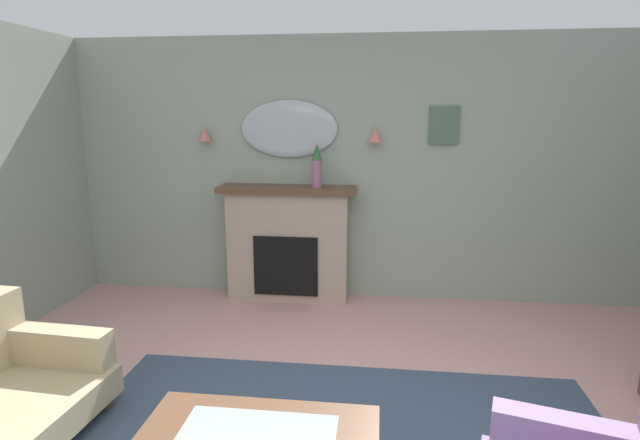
{
  "coord_description": "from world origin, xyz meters",
  "views": [
    {
      "loc": [
        0.19,
        -2.07,
        1.87
      ],
      "look_at": [
        -0.27,
        1.76,
        1.05
      ],
      "focal_mm": 28.36,
      "sensor_mm": 36.0,
      "label": 1
    }
  ],
  "objects_px": {
    "wall_sconce_right": "(375,135)",
    "framed_picture": "(444,125)",
    "wall_mirror": "(289,129)",
    "wall_sconce_left": "(204,134)",
    "mantel_vase_left": "(317,165)",
    "fireplace": "(288,244)"
  },
  "relations": [
    {
      "from": "wall_sconce_right",
      "to": "framed_picture",
      "type": "relative_size",
      "value": 0.39
    },
    {
      "from": "wall_mirror",
      "to": "wall_sconce_left",
      "type": "relative_size",
      "value": 6.86
    },
    {
      "from": "mantel_vase_left",
      "to": "framed_picture",
      "type": "bearing_deg",
      "value": 8.53
    },
    {
      "from": "fireplace",
      "to": "framed_picture",
      "type": "height_order",
      "value": "framed_picture"
    },
    {
      "from": "mantel_vase_left",
      "to": "framed_picture",
      "type": "relative_size",
      "value": 1.17
    },
    {
      "from": "fireplace",
      "to": "wall_mirror",
      "type": "height_order",
      "value": "wall_mirror"
    },
    {
      "from": "wall_mirror",
      "to": "fireplace",
      "type": "bearing_deg",
      "value": -90.0
    },
    {
      "from": "framed_picture",
      "to": "fireplace",
      "type": "bearing_deg",
      "value": -174.23
    },
    {
      "from": "wall_sconce_right",
      "to": "framed_picture",
      "type": "height_order",
      "value": "framed_picture"
    },
    {
      "from": "wall_sconce_left",
      "to": "wall_mirror",
      "type": "bearing_deg",
      "value": 3.37
    },
    {
      "from": "wall_sconce_left",
      "to": "wall_sconce_right",
      "type": "relative_size",
      "value": 1.0
    },
    {
      "from": "fireplace",
      "to": "wall_sconce_left",
      "type": "height_order",
      "value": "wall_sconce_left"
    },
    {
      "from": "mantel_vase_left",
      "to": "wall_sconce_left",
      "type": "distance_m",
      "value": 1.19
    },
    {
      "from": "fireplace",
      "to": "wall_sconce_right",
      "type": "relative_size",
      "value": 9.71
    },
    {
      "from": "wall_sconce_left",
      "to": "fireplace",
      "type": "bearing_deg",
      "value": -6.16
    },
    {
      "from": "mantel_vase_left",
      "to": "wall_sconce_right",
      "type": "xyz_separation_m",
      "value": [
        0.55,
        0.12,
        0.29
      ]
    },
    {
      "from": "mantel_vase_left",
      "to": "wall_mirror",
      "type": "relative_size",
      "value": 0.44
    },
    {
      "from": "wall_mirror",
      "to": "wall_sconce_right",
      "type": "height_order",
      "value": "wall_mirror"
    },
    {
      "from": "fireplace",
      "to": "mantel_vase_left",
      "type": "bearing_deg",
      "value": -5.39
    },
    {
      "from": "fireplace",
      "to": "wall_sconce_right",
      "type": "xyz_separation_m",
      "value": [
        0.85,
        0.09,
        1.09
      ]
    },
    {
      "from": "wall_mirror",
      "to": "framed_picture",
      "type": "relative_size",
      "value": 2.67
    },
    {
      "from": "wall_sconce_left",
      "to": "framed_picture",
      "type": "distance_m",
      "value": 2.35
    }
  ]
}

